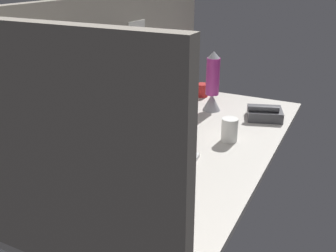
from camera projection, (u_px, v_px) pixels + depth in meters
ground_plane at (185, 149)px, 186.11cm from camera, size 180.00×80.00×3.00cm
cubicle_wall_back at (117, 68)px, 187.97cm from camera, size 180.00×5.50×68.68cm
cubicle_wall_side at (50, 156)px, 100.12cm from camera, size 5.00×80.00×68.68cm
monitor at (112, 107)px, 167.59cm from camera, size 45.07×18.00×41.73cm
keyboard at (173, 171)px, 160.66cm from camera, size 38.23×17.11×2.00cm
mouse at (133, 199)px, 140.30cm from camera, size 8.25×10.85×3.40cm
mug_black_travel at (93, 229)px, 116.94cm from camera, size 7.70×7.70×12.48cm
mug_red_plastic at (202, 90)px, 255.90cm from camera, size 8.03×8.03×8.57cm
mug_ceramic_white at (230, 130)px, 189.26cm from camera, size 11.97×8.07×11.83cm
lava_lamp at (212, 86)px, 227.15cm from camera, size 10.89×10.89×35.65cm
desk_phone at (264, 113)px, 218.31cm from camera, size 22.07×23.35×8.80cm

